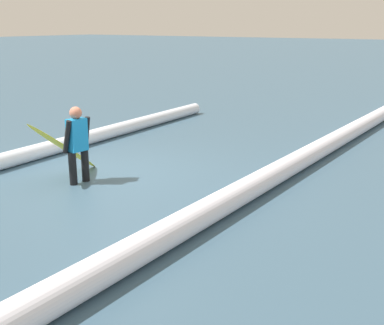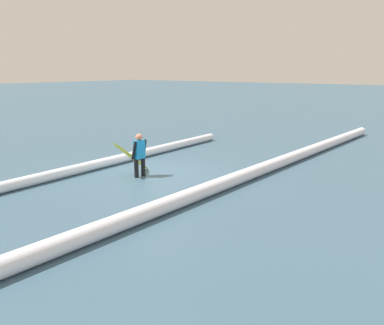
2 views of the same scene
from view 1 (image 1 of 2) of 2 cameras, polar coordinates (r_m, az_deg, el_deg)
ground_plane at (r=9.83m, az=-9.48°, el=-1.22°), size 173.60×173.60×0.00m
surfer at (r=9.16m, az=-12.95°, el=2.38°), size 0.52×0.26×1.40m
surfboard at (r=9.52m, az=-14.40°, el=1.68°), size 1.78×0.49×1.23m
wave_crest_midground at (r=9.35m, az=10.16°, el=-0.88°), size 22.57×0.73×0.39m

